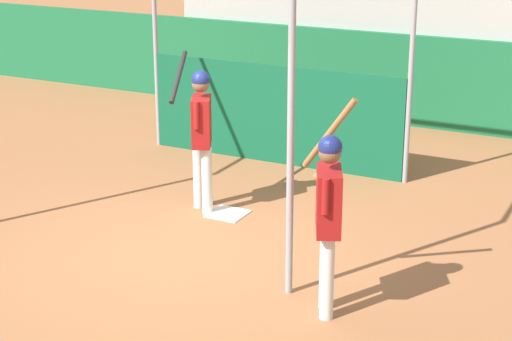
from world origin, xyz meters
TOP-DOWN VIEW (x-y plane):
  - ground_plane at (0.00, 0.00)m, footprint 60.00×60.00m
  - outfield_wall at (0.00, 6.22)m, footprint 24.00×0.12m
  - bleacher_section at (-0.00, 7.88)m, footprint 7.60×3.20m
  - batting_cage at (-0.52, 2.73)m, footprint 4.05×3.81m
  - home_plate at (-0.10, 1.21)m, footprint 0.44×0.44m
  - player_batter at (-0.46, 1.21)m, footprint 0.71×0.73m
  - player_waiting at (1.95, -0.60)m, footprint 0.62×0.67m

SIDE VIEW (x-z plane):
  - ground_plane at x=0.00m, z-range 0.00..0.00m
  - home_plate at x=-0.10m, z-range 0.00..0.02m
  - outfield_wall at x=0.00m, z-range 0.00..1.53m
  - player_waiting at x=1.95m, z-range 0.04..2.07m
  - player_batter at x=-0.46m, z-range 0.12..2.01m
  - batting_cage at x=-0.52m, z-range -0.27..2.86m
  - bleacher_section at x=0.00m, z-range 0.00..3.20m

